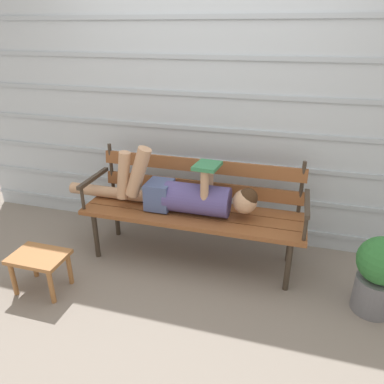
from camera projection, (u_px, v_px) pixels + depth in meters
The scene contains 6 objects.
ground_plane at pixel (188, 267), 3.04m from camera, with size 12.00×12.00×0.00m, color gray.
house_siding at pixel (208, 111), 3.12m from camera, with size 4.79×0.08×2.35m.
park_bench at pixel (194, 204), 3.01m from camera, with size 1.82×0.51×0.89m.
reclining_person at pixel (181, 194), 2.92m from camera, with size 1.67×0.26×0.54m.
footstool at pixel (40, 262), 2.69m from camera, with size 0.40×0.28×0.30m.
potted_plant at pixel (379, 273), 2.46m from camera, with size 0.33×0.33×0.58m.
Camera 1 is at (0.73, -2.40, 1.83)m, focal length 33.95 mm.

